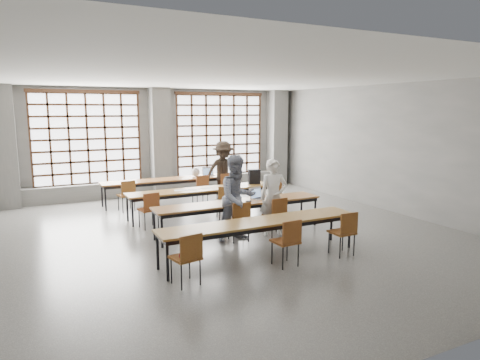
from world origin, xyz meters
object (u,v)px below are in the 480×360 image
object	(u,v)px
desk_row_d	(261,224)
chair_near_mid	(288,238)
student_back	(223,171)
green_box	(236,199)
chair_back_mid	(201,186)
desk_row_c	(240,204)
desk_row_a	(169,181)
desk_row_b	(202,191)
chair_near_left	(188,254)
chair_front_left	(240,217)
chair_mid_right	(273,194)
student_female	(238,198)
student_male	(273,197)
plastic_bag	(196,172)
phone	(249,201)
chair_back_right	(225,184)
backpack	(254,177)
chair_mid_left	(150,207)
chair_near_right	(345,229)
chair_mid_centre	(225,199)
red_pouch	(185,255)
mouse	(276,197)
chair_back_left	(127,193)
laptop_front	(258,196)
laptop_back	(208,173)

from	to	relation	value
desk_row_d	chair_near_mid	distance (m)	0.67
student_back	green_box	xyz separation A→B (m)	(-1.17, -3.27, -0.15)
chair_back_mid	desk_row_c	bearing A→B (deg)	-95.80
chair_back_mid	desk_row_a	bearing A→B (deg)	141.96
desk_row_b	chair_near_left	xyz separation A→B (m)	(-1.93, -4.21, -0.13)
desk_row_b	chair_front_left	bearing A→B (deg)	-93.10
chair_mid_right	student_female	distance (m)	2.63
chair_front_left	green_box	bearing A→B (deg)	69.87
student_male	green_box	distance (m)	0.88
chair_mid_right	chair_front_left	distance (m)	2.69
desk_row_a	plastic_bag	distance (m)	0.93
student_female	green_box	distance (m)	0.65
chair_back_mid	phone	size ratio (longest dim) A/B	6.77
student_female	chair_back_right	bearing A→B (deg)	62.32
chair_front_left	backpack	size ratio (longest dim) A/B	2.20
chair_mid_left	student_female	distance (m)	2.30
chair_front_left	chair_near_right	size ratio (longest dim) A/B	1.00
chair_mid_centre	student_male	world-z (taller)	student_male
red_pouch	plastic_bag	bearing A→B (deg)	67.64
student_male	mouse	xyz separation A→B (m)	(0.35, 0.48, -0.11)
chair_back_left	chair_back_right	size ratio (longest dim) A/B	1.00
chair_mid_right	mouse	xyz separation A→B (m)	(-0.69, -1.26, 0.21)
mouse	desk_row_d	bearing A→B (deg)	-128.79
laptop_front	backpack	world-z (taller)	backpack
chair_near_left	mouse	distance (m)	3.84
backpack	chair_near_right	bearing A→B (deg)	-79.42
desk_row_b	student_back	xyz separation A→B (m)	(1.30, 1.49, 0.26)
chair_mid_centre	backpack	bearing A→B (deg)	29.07
chair_mid_right	laptop_front	world-z (taller)	laptop_front
desk_row_d	backpack	size ratio (longest dim) A/B	10.00
chair_mid_centre	laptop_front	size ratio (longest dim) A/B	2.09
mouse	backpack	world-z (taller)	backpack
desk_row_d	student_female	bearing A→B (deg)	84.57
chair_front_left	chair_near_left	world-z (taller)	same
chair_near_left	phone	size ratio (longest dim) A/B	6.77
red_pouch	backpack	bearing A→B (deg)	49.75
chair_front_left	chair_mid_right	bearing A→B (deg)	43.78
desk_row_d	mouse	size ratio (longest dim) A/B	40.82
backpack	mouse	bearing A→B (deg)	-88.65
phone	chair_mid_left	bearing A→B (deg)	145.49
desk_row_a	red_pouch	bearing A→B (deg)	-104.99
chair_front_left	student_back	world-z (taller)	student_back
laptop_back	student_back	bearing A→B (deg)	-68.11
green_box	phone	size ratio (longest dim) A/B	1.92
chair_mid_right	backpack	xyz separation A→B (m)	(-0.21, 0.68, 0.39)
desk_row_c	student_male	size ratio (longest dim) A/B	2.32
chair_mid_left	chair_near_mid	bearing A→B (deg)	-66.60
chair_back_mid	phone	world-z (taller)	chair_back_mid
chair_near_left	student_female	xyz separation A→B (m)	(1.80, 1.85, 0.39)
chair_mid_right	mouse	size ratio (longest dim) A/B	8.98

